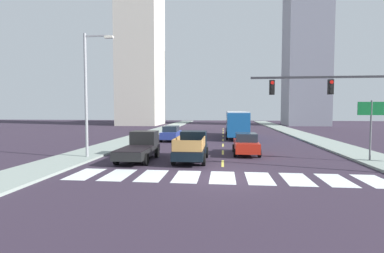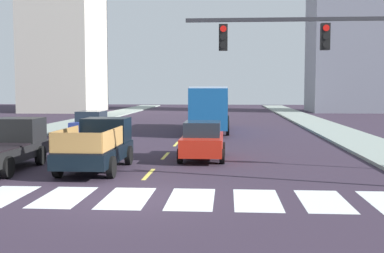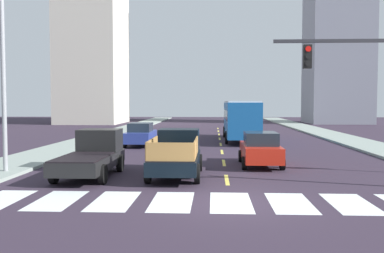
# 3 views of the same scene
# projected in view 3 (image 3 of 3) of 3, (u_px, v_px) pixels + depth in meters

# --- Properties ---
(ground_plane) EXTENTS (160.00, 160.00, 0.00)m
(ground_plane) POSITION_uv_depth(u_px,v_px,m) (231.00, 202.00, 13.75)
(ground_plane) COLOR #2F2534
(sidewalk_right) EXTENTS (3.39, 110.00, 0.15)m
(sidewalk_right) POSITION_uv_depth(u_px,v_px,m) (368.00, 145.00, 31.16)
(sidewalk_right) COLOR gray
(sidewalk_right) RESTS_ON ground
(sidewalk_left) EXTENTS (3.39, 110.00, 0.15)m
(sidewalk_left) POSITION_uv_depth(u_px,v_px,m) (78.00, 144.00, 32.23)
(sidewalk_left) COLOR gray
(sidewalk_left) RESTS_ON ground
(crosswalk_stripe_0) EXTENTS (1.32, 2.90, 0.01)m
(crosswalk_stripe_0) POSITION_uv_depth(u_px,v_px,m) (1.00, 199.00, 14.13)
(crosswalk_stripe_0) COLOR silver
(crosswalk_stripe_0) RESTS_ON ground
(crosswalk_stripe_1) EXTENTS (1.32, 2.90, 0.01)m
(crosswalk_stripe_1) POSITION_uv_depth(u_px,v_px,m) (57.00, 200.00, 14.04)
(crosswalk_stripe_1) COLOR silver
(crosswalk_stripe_1) RESTS_ON ground
(crosswalk_stripe_2) EXTENTS (1.32, 2.90, 0.01)m
(crosswalk_stripe_2) POSITION_uv_depth(u_px,v_px,m) (114.00, 201.00, 13.94)
(crosswalk_stripe_2) COLOR silver
(crosswalk_stripe_2) RESTS_ON ground
(crosswalk_stripe_3) EXTENTS (1.32, 2.90, 0.01)m
(crosswalk_stripe_3) POSITION_uv_depth(u_px,v_px,m) (172.00, 201.00, 13.85)
(crosswalk_stripe_3) COLOR silver
(crosswalk_stripe_3) RESTS_ON ground
(crosswalk_stripe_4) EXTENTS (1.32, 2.90, 0.01)m
(crosswalk_stripe_4) POSITION_uv_depth(u_px,v_px,m) (231.00, 202.00, 13.75)
(crosswalk_stripe_4) COLOR silver
(crosswalk_stripe_4) RESTS_ON ground
(crosswalk_stripe_5) EXTENTS (1.32, 2.90, 0.01)m
(crosswalk_stripe_5) POSITION_uv_depth(u_px,v_px,m) (290.00, 203.00, 13.66)
(crosswalk_stripe_5) COLOR silver
(crosswalk_stripe_5) RESTS_ON ground
(crosswalk_stripe_6) EXTENTS (1.32, 2.90, 0.01)m
(crosswalk_stripe_6) POSITION_uv_depth(u_px,v_px,m) (351.00, 204.00, 13.56)
(crosswalk_stripe_6) COLOR silver
(crosswalk_stripe_6) RESTS_ON ground
(lane_dash_0) EXTENTS (0.16, 2.40, 0.01)m
(lane_dash_0) POSITION_uv_depth(u_px,v_px,m) (227.00, 180.00, 17.74)
(lane_dash_0) COLOR #DAC94E
(lane_dash_0) RESTS_ON ground
(lane_dash_1) EXTENTS (0.16, 2.40, 0.01)m
(lane_dash_1) POSITION_uv_depth(u_px,v_px,m) (224.00, 163.00, 22.73)
(lane_dash_1) COLOR #DAC94E
(lane_dash_1) RESTS_ON ground
(lane_dash_2) EXTENTS (0.16, 2.40, 0.01)m
(lane_dash_2) POSITION_uv_depth(u_px,v_px,m) (222.00, 152.00, 27.71)
(lane_dash_2) COLOR #DAC94E
(lane_dash_2) RESTS_ON ground
(lane_dash_3) EXTENTS (0.16, 2.40, 0.01)m
(lane_dash_3) POSITION_uv_depth(u_px,v_px,m) (221.00, 144.00, 32.70)
(lane_dash_3) COLOR #DAC94E
(lane_dash_3) RESTS_ON ground
(lane_dash_4) EXTENTS (0.16, 2.40, 0.01)m
(lane_dash_4) POSITION_uv_depth(u_px,v_px,m) (220.00, 139.00, 37.69)
(lane_dash_4) COLOR #DAC94E
(lane_dash_4) RESTS_ON ground
(lane_dash_5) EXTENTS (0.16, 2.40, 0.01)m
(lane_dash_5) POSITION_uv_depth(u_px,v_px,m) (219.00, 134.00, 42.67)
(lane_dash_5) COLOR #DAC94E
(lane_dash_5) RESTS_ON ground
(lane_dash_6) EXTENTS (0.16, 2.40, 0.01)m
(lane_dash_6) POSITION_uv_depth(u_px,v_px,m) (218.00, 131.00, 47.66)
(lane_dash_6) COLOR #DAC94E
(lane_dash_6) RESTS_ON ground
(lane_dash_7) EXTENTS (0.16, 2.40, 0.01)m
(lane_dash_7) POSITION_uv_depth(u_px,v_px,m) (218.00, 128.00, 52.64)
(lane_dash_7) COLOR #DAC94E
(lane_dash_7) RESTS_ON ground
(pickup_stakebed) EXTENTS (2.18, 5.20, 1.96)m
(pickup_stakebed) POSITION_uv_depth(u_px,v_px,m) (177.00, 154.00, 18.89)
(pickup_stakebed) COLOR black
(pickup_stakebed) RESTS_ON ground
(pickup_dark) EXTENTS (2.18, 5.20, 1.96)m
(pickup_dark) POSITION_uv_depth(u_px,v_px,m) (93.00, 154.00, 18.84)
(pickup_dark) COLOR black
(pickup_dark) RESTS_ON ground
(city_bus) EXTENTS (2.72, 10.80, 3.32)m
(city_bus) POSITION_uv_depth(u_px,v_px,m) (240.00, 117.00, 35.71)
(city_bus) COLOR #165496
(city_bus) RESTS_ON ground
(sedan_far) EXTENTS (2.02, 4.40, 1.72)m
(sedan_far) POSITION_uv_depth(u_px,v_px,m) (141.00, 134.00, 31.39)
(sedan_far) COLOR navy
(sedan_far) RESTS_ON ground
(sedan_near_left) EXTENTS (2.02, 4.40, 1.72)m
(sedan_near_left) POSITION_uv_depth(u_px,v_px,m) (260.00, 149.00, 21.64)
(sedan_near_left) COLOR red
(sedan_near_left) RESTS_ON ground
(streetlight_left) EXTENTS (2.20, 0.28, 9.00)m
(streetlight_left) POSITION_uv_depth(u_px,v_px,m) (7.00, 63.00, 18.84)
(streetlight_left) COLOR gray
(streetlight_left) RESTS_ON ground
(block_mid_left) EXTENTS (8.94, 8.98, 34.52)m
(block_mid_left) POSITION_uv_depth(u_px,v_px,m) (338.00, 10.00, 65.02)
(block_mid_left) COLOR gray
(block_mid_left) RESTS_ON ground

